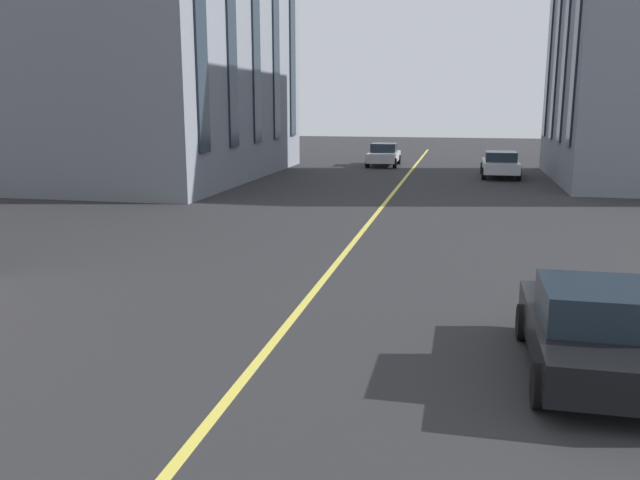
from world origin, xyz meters
name	(u,v)px	position (x,y,z in m)	size (l,w,h in m)	color
lane_centre_line	(343,255)	(20.00, 0.00, 0.00)	(80.00, 0.16, 0.01)	#D8C64C
car_silver_oncoming	(500,164)	(39.71, -4.90, 0.70)	(4.40, 1.95, 1.37)	#B7BABF
car_black_far	(594,330)	(13.27, -4.90, 0.70)	(3.90, 1.89, 1.40)	black
car_silver_parked_a	(384,155)	(44.73, 1.94, 0.70)	(3.90, 1.89, 1.40)	#B7BABF
building_left_near	(142,47)	(36.16, 13.68, 6.76)	(17.88, 12.49, 13.52)	slate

